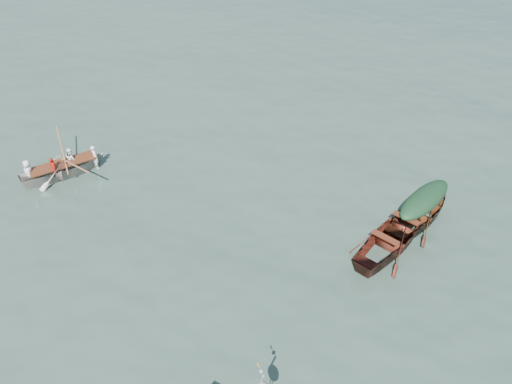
% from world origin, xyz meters
% --- Properties ---
extents(ground, '(140.00, 140.00, 0.00)m').
position_xyz_m(ground, '(0.00, 0.00, 0.00)').
color(ground, '#354A3F').
rests_on(ground, ground).
extents(green_tarp_boat, '(4.88, 3.31, 1.12)m').
position_xyz_m(green_tarp_boat, '(4.11, 1.29, 0.00)').
color(green_tarp_boat, '#4F2912').
rests_on(green_tarp_boat, ground).
extents(open_wooden_boat, '(4.97, 3.40, 1.14)m').
position_xyz_m(open_wooden_boat, '(2.64, 0.60, 0.00)').
color(open_wooden_boat, maroon).
rests_on(open_wooden_boat, ground).
extents(rowed_boat, '(4.28, 2.05, 0.97)m').
position_xyz_m(rowed_boat, '(-5.96, 7.98, 0.00)').
color(rowed_boat, beige).
rests_on(rowed_boat, ground).
extents(green_tarp_cover, '(2.68, 1.82, 0.52)m').
position_xyz_m(green_tarp_cover, '(4.11, 1.29, 0.82)').
color(green_tarp_cover, '#14301D').
rests_on(green_tarp_cover, green_tarp_boat).
extents(thwart_benches, '(2.55, 1.84, 0.04)m').
position_xyz_m(thwart_benches, '(2.64, 0.60, 0.59)').
color(thwart_benches, '#481E10').
rests_on(thwart_benches, open_wooden_boat).
extents(rowers, '(3.05, 1.67, 0.76)m').
position_xyz_m(rowers, '(-5.96, 7.98, 0.87)').
color(rowers, silver).
rests_on(rowers, rowed_boat).
extents(oars, '(1.12, 2.67, 0.06)m').
position_xyz_m(oars, '(-5.96, 7.98, 0.52)').
color(oars, '#905B36').
rests_on(oars, rowed_boat).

